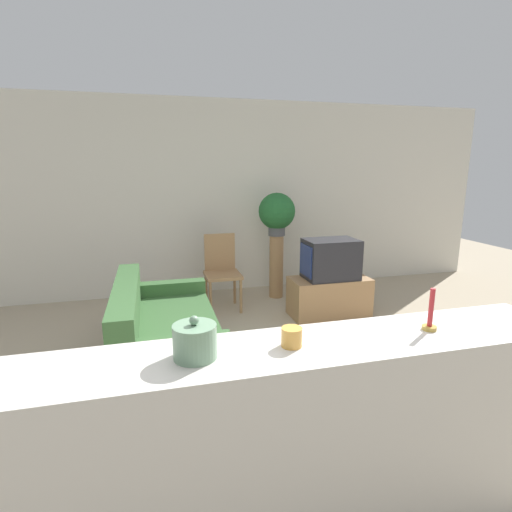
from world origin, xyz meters
TOP-DOWN VIEW (x-y plane):
  - ground_plane at (0.00, 0.00)m, footprint 14.00×14.00m
  - wall_back at (0.00, 3.43)m, footprint 9.00×0.06m
  - couch at (-0.58, 1.20)m, footprint 0.87×1.64m
  - tv_stand at (1.42, 2.04)m, footprint 0.96×0.46m
  - television at (1.42, 2.04)m, footprint 0.64×0.43m
  - wooden_chair at (0.20, 2.65)m, footprint 0.44×0.44m
  - plant_stand at (1.01, 2.89)m, footprint 0.19×0.19m
  - potted_plant at (1.01, 2.89)m, footprint 0.50×0.50m
  - foreground_counter at (0.00, -0.69)m, footprint 2.69×0.44m
  - decorative_bowl at (-0.48, -0.69)m, footprint 0.18×0.18m
  - candle_jar at (-0.06, -0.69)m, footprint 0.09×0.09m
  - candlestick at (0.66, -0.69)m, footprint 0.07×0.07m

SIDE VIEW (x-z plane):
  - ground_plane at x=0.00m, z-range 0.00..0.00m
  - tv_stand at x=1.42m, z-range 0.00..0.47m
  - couch at x=-0.58m, z-range -0.11..0.69m
  - plant_stand at x=1.01m, z-range 0.00..0.87m
  - foreground_counter at x=0.00m, z-range 0.00..1.01m
  - wooden_chair at x=0.20m, z-range 0.05..1.00m
  - television at x=1.42m, z-range 0.47..0.95m
  - candle_jar at x=-0.06m, z-range 1.01..1.10m
  - candlestick at x=0.66m, z-range 0.97..1.18m
  - decorative_bowl at x=-0.48m, z-range 0.99..1.18m
  - potted_plant at x=1.01m, z-range 0.90..1.48m
  - wall_back at x=0.00m, z-range 0.00..2.70m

